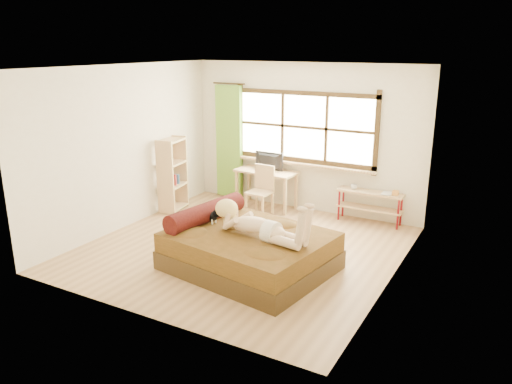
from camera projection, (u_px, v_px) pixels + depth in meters
The scene contains 18 objects.
floor at pixel (243, 248), 7.63m from camera, with size 4.50×4.50×0.00m, color #9E754C.
ceiling at pixel (241, 67), 6.86m from camera, with size 4.50×4.50×0.00m, color white.
wall_back at pixel (304, 138), 9.13m from camera, with size 4.50×4.50×0.00m, color silver.
wall_front at pixel (135, 204), 5.36m from camera, with size 4.50×4.50×0.00m, color silver.
wall_left at pixel (125, 147), 8.29m from camera, with size 4.50×4.50×0.00m, color silver.
wall_right at pixel (397, 183), 6.20m from camera, with size 4.50×4.50×0.00m, color silver.
window at pixel (304, 130), 9.06m from camera, with size 2.80×0.16×1.46m.
curtain at pixel (229, 142), 9.81m from camera, with size 0.55×0.10×2.20m, color #4A8023.
bed at pixel (247, 249), 6.91m from camera, with size 2.32×1.97×0.79m.
woman at pixel (257, 214), 6.61m from camera, with size 1.46×0.42×0.63m, color #D6B08A, non-canonical shape.
kitten at pixel (210, 214), 7.19m from camera, with size 0.31×0.13×0.25m, color black, non-canonical shape.
desk at pixel (266, 176), 9.38m from camera, with size 1.18×0.59×0.72m.
monitor at pixel (267, 161), 9.34m from camera, with size 0.59×0.08×0.34m, color black.
chair at pixel (262, 187), 9.05m from camera, with size 0.43×0.43×0.90m.
pipe_shelf at pixel (371, 200), 8.61m from camera, with size 1.13×0.29×0.64m.
cup at pixel (354, 187), 8.70m from camera, with size 0.11×0.11×0.09m, color gray.
book at pixel (382, 193), 8.48m from camera, with size 0.17×0.23×0.02m, color gray.
bookshelf at pixel (173, 174), 9.23m from camera, with size 0.43×0.64×1.36m.
Camera 1 is at (3.61, -6.08, 3.01)m, focal length 35.00 mm.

